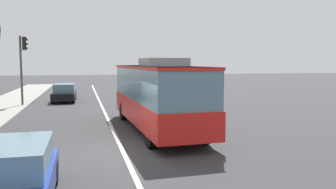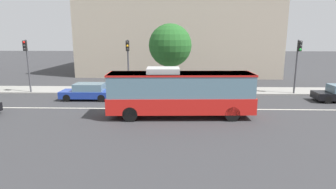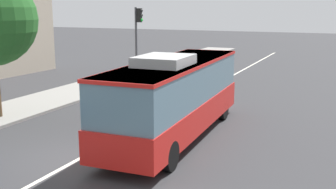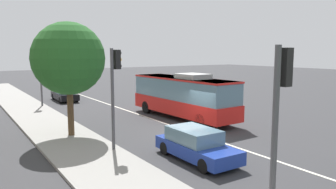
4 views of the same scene
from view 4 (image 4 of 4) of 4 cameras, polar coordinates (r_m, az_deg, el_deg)
The scene contains 10 objects.
ground_plane at distance 20.88m, azimuth 3.77°, elevation -6.48°, with size 160.00×160.00×0.00m, color #333335.
sidewalk_kerb at distance 17.68m, azimuth -15.14°, elevation -9.09°, with size 80.00×3.56×0.14m, color gray.
lane_centre_line at distance 20.88m, azimuth 3.77°, elevation -6.47°, with size 76.00×0.16×0.01m, color silver.
transit_bus at distance 24.63m, azimuth 2.59°, elevation -0.05°, with size 10.09×2.88×3.46m.
sedan_black at distance 35.40m, azimuth -17.61°, elevation 0.13°, with size 4.54×1.91×1.46m.
sedan_blue at distance 15.49m, azimuth 4.88°, elevation -8.69°, with size 4.50×1.82×1.46m.
traffic_light_near_corner at distance 31.66m, azimuth -21.10°, elevation 4.32°, with size 0.34×0.62×5.20m.
traffic_light_mid_block at distance 8.63m, azimuth 18.82°, elevation -2.72°, with size 0.34×0.62×5.20m.
traffic_light_far_corner at distance 16.41m, azimuth -9.23°, elevation 2.24°, with size 0.35×0.62×5.20m.
street_tree_kerbside_left at distance 19.73m, azimuth -16.96°, elevation 6.00°, with size 4.21×4.21×6.75m.
Camera 4 is at (-16.17, 12.21, 5.03)m, focal length 34.96 mm.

